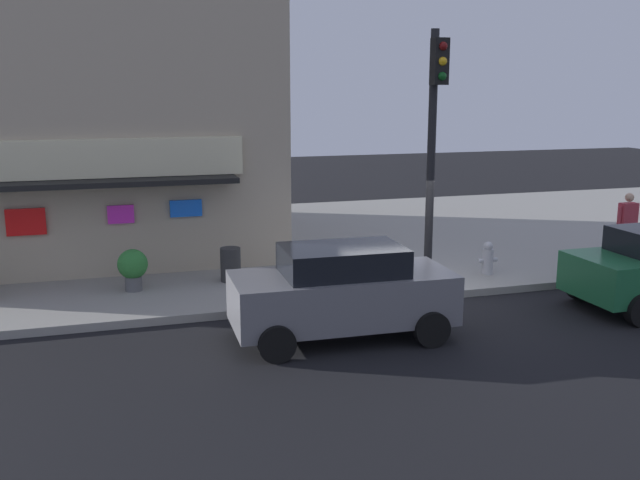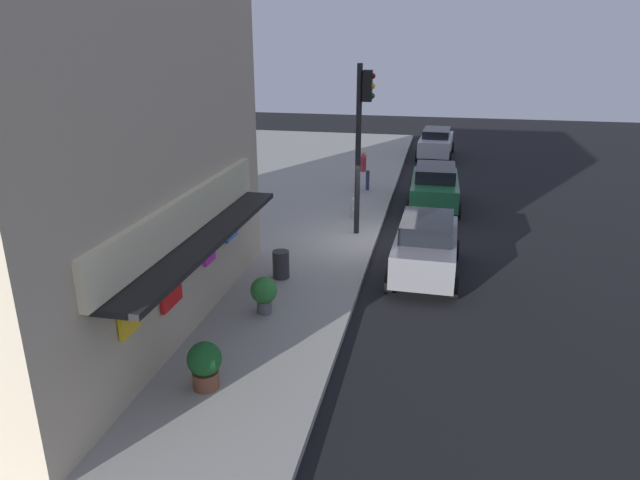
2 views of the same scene
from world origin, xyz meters
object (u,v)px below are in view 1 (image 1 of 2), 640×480
(pedestrian, at_px, (627,223))
(potted_plant_by_window, at_px, (133,267))
(fire_hydrant, at_px, (488,258))
(trash_can, at_px, (231,264))
(traffic_light, at_px, (434,126))
(parked_car_grey, at_px, (342,291))

(pedestrian, height_order, potted_plant_by_window, pedestrian)
(fire_hydrant, distance_m, trash_can, 6.00)
(pedestrian, bearing_deg, potted_plant_by_window, 176.70)
(fire_hydrant, bearing_deg, potted_plant_by_window, 173.38)
(traffic_light, height_order, potted_plant_by_window, traffic_light)
(trash_can, height_order, parked_car_grey, parked_car_grey)
(trash_can, relative_size, potted_plant_by_window, 0.84)
(pedestrian, distance_m, parked_car_grey, 9.07)
(traffic_light, xyz_separation_m, fire_hydrant, (1.71, 0.46, -3.14))
(traffic_light, relative_size, fire_hydrant, 7.07)
(trash_can, relative_size, pedestrian, 0.44)
(traffic_light, xyz_separation_m, potted_plant_by_window, (-6.34, 1.39, -2.98))
(traffic_light, relative_size, potted_plant_by_window, 6.03)
(fire_hydrant, height_order, trash_can, fire_hydrant)
(trash_can, bearing_deg, traffic_light, -20.57)
(traffic_light, bearing_deg, fire_hydrant, 14.96)
(fire_hydrant, bearing_deg, pedestrian, 3.33)
(fire_hydrant, height_order, parked_car_grey, parked_car_grey)
(fire_hydrant, distance_m, parked_car_grey, 5.29)
(parked_car_grey, bearing_deg, potted_plant_by_window, 133.90)
(parked_car_grey, bearing_deg, fire_hydrant, 31.32)
(fire_hydrant, height_order, pedestrian, pedestrian)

